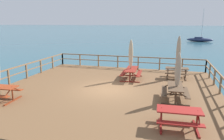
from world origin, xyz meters
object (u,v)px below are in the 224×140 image
object	(u,v)px
picnic_table_mid_centre	(179,115)
sailboat_distant	(200,40)
patio_umbrella_short_back	(131,54)
picnic_table_mid_right	(175,90)
picnic_table_front_left	(131,71)
patio_umbrella_tall_front	(178,70)
picnic_table_back_left	(177,71)
patio_umbrella_tall_back_left	(179,52)

from	to	relation	value
picnic_table_mid_centre	sailboat_distant	bearing A→B (deg)	82.37
patio_umbrella_short_back	picnic_table_mid_right	bearing A→B (deg)	-49.20
picnic_table_front_left	sailboat_distant	size ratio (longest dim) A/B	0.28
picnic_table_front_left	patio_umbrella_tall_front	bearing A→B (deg)	-49.70
picnic_table_mid_right	picnic_table_front_left	world-z (taller)	same
picnic_table_front_left	sailboat_distant	bearing A→B (deg)	76.93
picnic_table_front_left	patio_umbrella_tall_front	size ratio (longest dim) A/B	0.86
picnic_table_back_left	sailboat_distant	distance (m)	40.02
picnic_table_mid_right	patio_umbrella_tall_back_left	world-z (taller)	patio_umbrella_tall_back_left
patio_umbrella_tall_back_left	patio_umbrella_short_back	xyz separation A→B (m)	(-3.27, -1.16, -0.16)
picnic_table_mid_centre	patio_umbrella_short_back	size ratio (longest dim) A/B	0.62
picnic_table_back_left	patio_umbrella_tall_back_left	world-z (taller)	patio_umbrella_tall_back_left
picnic_table_mid_right	patio_umbrella_tall_front	distance (m)	1.07
patio_umbrella_tall_back_left	picnic_table_mid_right	bearing A→B (deg)	-92.65
picnic_table_front_left	sailboat_distant	distance (m)	41.75
picnic_table_mid_right	sailboat_distant	size ratio (longest dim) A/B	0.26
patio_umbrella_tall_back_left	sailboat_distant	size ratio (longest dim) A/B	0.40
patio_umbrella_tall_back_left	picnic_table_front_left	bearing A→B (deg)	-160.52
picnic_table_back_left	sailboat_distant	xyz separation A→B (m)	(6.26, 39.52, -0.64)
picnic_table_mid_centre	picnic_table_mid_right	bearing A→B (deg)	91.81
picnic_table_mid_right	sailboat_distant	xyz separation A→B (m)	(6.45, 44.22, -0.65)
picnic_table_mid_centre	picnic_table_back_left	bearing A→B (deg)	89.35
picnic_table_mid_right	patio_umbrella_short_back	world-z (taller)	patio_umbrella_short_back
picnic_table_mid_right	patio_umbrella_tall_front	world-z (taller)	patio_umbrella_tall_front
picnic_table_back_left	patio_umbrella_short_back	distance (m)	3.67
patio_umbrella_tall_front	picnic_table_back_left	bearing A→B (deg)	88.61
patio_umbrella_short_back	picnic_table_front_left	bearing A→B (deg)	20.06
picnic_table_front_left	patio_umbrella_tall_front	xyz separation A→B (m)	(3.07, -3.62, 1.06)
picnic_table_back_left	sailboat_distant	size ratio (longest dim) A/B	0.21
picnic_table_mid_centre	sailboat_distant	size ratio (longest dim) A/B	0.23
sailboat_distant	picnic_table_front_left	bearing A→B (deg)	-103.07
picnic_table_back_left	patio_umbrella_tall_front	world-z (taller)	patio_umbrella_tall_front
picnic_table_back_left	picnic_table_mid_right	bearing A→B (deg)	-92.31
picnic_table_mid_right	picnic_table_back_left	size ratio (longest dim) A/B	1.23
patio_umbrella_short_back	sailboat_distant	bearing A→B (deg)	76.86
picnic_table_mid_centre	sailboat_distant	world-z (taller)	sailboat_distant
patio_umbrella_tall_back_left	sailboat_distant	distance (m)	40.07
patio_umbrella_tall_back_left	patio_umbrella_short_back	world-z (taller)	patio_umbrella_tall_back_left
patio_umbrella_short_back	picnic_table_mid_centre	bearing A→B (deg)	-64.83
patio_umbrella_short_back	sailboat_distant	xyz separation A→B (m)	(9.50, 40.68, -1.91)
picnic_table_back_left	picnic_table_mid_centre	bearing A→B (deg)	-90.65
picnic_table_mid_right	picnic_table_front_left	size ratio (longest dim) A/B	0.91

